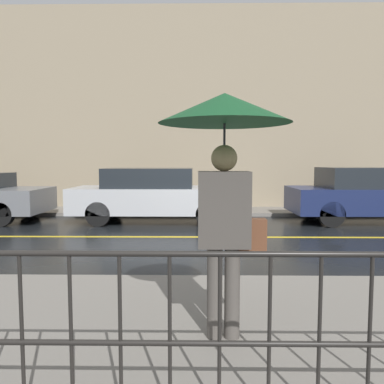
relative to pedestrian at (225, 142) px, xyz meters
name	(u,v)px	position (x,y,z in m)	size (l,w,h in m)	color
ground_plane	(210,237)	(0.05, 4.94, -1.82)	(80.00, 80.00, 0.00)	black
sidewalk_near	(227,329)	(0.05, 0.27, -1.76)	(28.00, 3.08, 0.10)	slate
sidewalk_far	(206,211)	(0.05, 8.90, -1.76)	(28.00, 1.66, 0.10)	slate
lane_marking	(210,237)	(0.05, 4.94, -1.81)	(25.20, 0.12, 0.01)	gold
building_storefront	(206,109)	(0.05, 9.88, 1.65)	(28.00, 0.30, 6.94)	gray
railing_foreground	(245,315)	(0.05, -1.01, -1.08)	(12.00, 0.04, 1.02)	black
pedestrian	(225,142)	(0.00, 0.00, 0.00)	(1.13, 1.13, 2.12)	#4C4742
car_silver	(154,195)	(-1.41, 7.05, -1.06)	(4.55, 1.73, 1.48)	#B2B5BA
car_navy	(369,194)	(4.46, 7.05, -1.05)	(4.29, 1.80, 1.50)	#19234C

